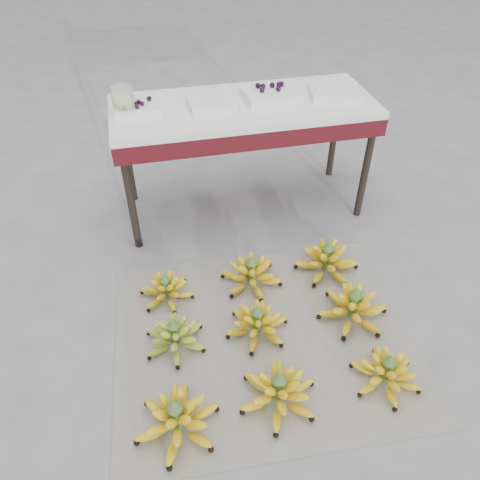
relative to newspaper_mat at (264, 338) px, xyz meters
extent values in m
plane|color=slate|center=(0.04, -0.05, 0.00)|extent=(60.00, 60.00, 0.00)
cube|color=silver|center=(0.00, 0.00, 0.00)|extent=(1.31, 1.12, 0.01)
ellipsoid|color=yellow|center=(-0.41, -0.33, 0.05)|extent=(0.32, 0.32, 0.09)
ellipsoid|color=yellow|center=(-0.41, -0.33, 0.09)|extent=(0.22, 0.22, 0.07)
ellipsoid|color=yellow|center=(-0.41, -0.33, 0.13)|extent=(0.14, 0.14, 0.06)
cylinder|color=#42672B|center=(-0.41, -0.33, 0.09)|extent=(0.05, 0.05, 0.12)
cone|color=#42672B|center=(-0.41, -0.33, 0.17)|extent=(0.06, 0.06, 0.05)
ellipsoid|color=yellow|center=(-0.03, -0.30, 0.05)|extent=(0.33, 0.33, 0.09)
ellipsoid|color=yellow|center=(-0.03, -0.30, 0.09)|extent=(0.23, 0.23, 0.07)
ellipsoid|color=yellow|center=(-0.03, -0.30, 0.12)|extent=(0.15, 0.15, 0.05)
cylinder|color=#42672B|center=(-0.03, -0.30, 0.09)|extent=(0.05, 0.05, 0.12)
cone|color=#42672B|center=(-0.03, -0.30, 0.16)|extent=(0.06, 0.06, 0.04)
ellipsoid|color=yellow|center=(0.40, -0.31, 0.04)|extent=(0.29, 0.29, 0.08)
ellipsoid|color=yellow|center=(0.40, -0.31, 0.08)|extent=(0.20, 0.20, 0.06)
ellipsoid|color=yellow|center=(0.40, -0.31, 0.11)|extent=(0.13, 0.13, 0.05)
cylinder|color=#42672B|center=(0.40, -0.31, 0.08)|extent=(0.04, 0.04, 0.11)
cone|color=#42672B|center=(0.40, -0.31, 0.15)|extent=(0.05, 0.05, 0.04)
ellipsoid|color=olive|center=(-0.37, 0.04, 0.04)|extent=(0.31, 0.31, 0.08)
ellipsoid|color=olive|center=(-0.37, 0.04, 0.08)|extent=(0.22, 0.22, 0.06)
ellipsoid|color=olive|center=(-0.37, 0.04, 0.11)|extent=(0.14, 0.14, 0.05)
cylinder|color=#42672B|center=(-0.37, 0.04, 0.08)|extent=(0.04, 0.04, 0.11)
cone|color=#42672B|center=(-0.37, 0.04, 0.14)|extent=(0.05, 0.05, 0.04)
ellipsoid|color=yellow|center=(-0.02, 0.03, 0.04)|extent=(0.28, 0.28, 0.08)
ellipsoid|color=yellow|center=(-0.02, 0.03, 0.08)|extent=(0.19, 0.19, 0.06)
ellipsoid|color=yellow|center=(-0.02, 0.03, 0.11)|extent=(0.13, 0.13, 0.05)
cylinder|color=#42672B|center=(-0.02, 0.03, 0.08)|extent=(0.04, 0.04, 0.11)
cone|color=#42672B|center=(-0.02, 0.03, 0.15)|extent=(0.05, 0.05, 0.04)
ellipsoid|color=yellow|center=(0.41, 0.02, 0.05)|extent=(0.36, 0.36, 0.09)
ellipsoid|color=yellow|center=(0.41, 0.02, 0.09)|extent=(0.25, 0.25, 0.07)
ellipsoid|color=yellow|center=(0.41, 0.02, 0.12)|extent=(0.16, 0.16, 0.06)
cylinder|color=#42672B|center=(0.41, 0.02, 0.09)|extent=(0.05, 0.05, 0.12)
cone|color=#42672B|center=(0.41, 0.02, 0.17)|extent=(0.06, 0.06, 0.04)
ellipsoid|color=yellow|center=(-0.38, 0.32, 0.04)|extent=(0.31, 0.31, 0.07)
ellipsoid|color=yellow|center=(-0.38, 0.32, 0.07)|extent=(0.22, 0.22, 0.05)
ellipsoid|color=yellow|center=(-0.38, 0.32, 0.10)|extent=(0.14, 0.14, 0.05)
cylinder|color=#42672B|center=(-0.38, 0.32, 0.07)|extent=(0.04, 0.04, 0.10)
cone|color=#42672B|center=(-0.38, 0.32, 0.13)|extent=(0.05, 0.05, 0.04)
ellipsoid|color=yellow|center=(0.02, 0.33, 0.05)|extent=(0.32, 0.32, 0.08)
ellipsoid|color=yellow|center=(0.02, 0.33, 0.08)|extent=(0.22, 0.22, 0.06)
ellipsoid|color=yellow|center=(0.02, 0.33, 0.12)|extent=(0.15, 0.15, 0.05)
cylinder|color=#42672B|center=(0.02, 0.33, 0.08)|extent=(0.05, 0.05, 0.12)
cone|color=#42672B|center=(0.02, 0.33, 0.16)|extent=(0.05, 0.05, 0.04)
ellipsoid|color=yellow|center=(0.40, 0.33, 0.05)|extent=(0.39, 0.39, 0.09)
ellipsoid|color=yellow|center=(0.40, 0.33, 0.09)|extent=(0.27, 0.27, 0.07)
ellipsoid|color=yellow|center=(0.40, 0.33, 0.12)|extent=(0.18, 0.18, 0.06)
cylinder|color=#42672B|center=(0.40, 0.33, 0.09)|extent=(0.05, 0.05, 0.12)
cone|color=#42672B|center=(0.40, 0.33, 0.17)|extent=(0.06, 0.06, 0.04)
cylinder|color=black|center=(-0.48, 0.73, 0.30)|extent=(0.04, 0.04, 0.60)
cylinder|color=black|center=(0.75, 0.73, 0.30)|extent=(0.04, 0.04, 0.60)
cylinder|color=black|center=(-0.48, 1.17, 0.30)|extent=(0.04, 0.04, 0.60)
cylinder|color=black|center=(0.75, 1.17, 0.30)|extent=(0.04, 0.04, 0.60)
cube|color=#490D17|center=(0.13, 0.95, 0.55)|extent=(1.32, 0.53, 0.09)
cube|color=white|center=(0.13, 0.95, 0.61)|extent=(1.32, 0.53, 0.04)
cube|color=silver|center=(-0.39, 0.97, 0.65)|extent=(0.23, 0.16, 0.04)
sphere|color=black|center=(-0.38, 0.98, 0.68)|extent=(0.02, 0.02, 0.02)
sphere|color=black|center=(-0.33, 1.01, 0.68)|extent=(0.02, 0.02, 0.02)
sphere|color=black|center=(-0.39, 0.93, 0.68)|extent=(0.02, 0.02, 0.02)
sphere|color=black|center=(-0.33, 1.00, 0.68)|extent=(0.02, 0.02, 0.02)
sphere|color=black|center=(-0.45, 0.93, 0.68)|extent=(0.02, 0.02, 0.02)
sphere|color=black|center=(-0.36, 0.96, 0.68)|extent=(0.02, 0.02, 0.02)
sphere|color=black|center=(-0.40, 0.96, 0.68)|extent=(0.02, 0.02, 0.02)
cube|color=silver|center=(-0.03, 0.94, 0.65)|extent=(0.23, 0.18, 0.04)
cube|color=silver|center=(0.28, 0.97, 0.65)|extent=(0.29, 0.22, 0.04)
sphere|color=black|center=(0.22, 1.02, 0.69)|extent=(0.03, 0.03, 0.03)
sphere|color=black|center=(0.23, 0.96, 0.69)|extent=(0.03, 0.03, 0.03)
sphere|color=black|center=(0.34, 1.01, 0.69)|extent=(0.03, 0.03, 0.03)
sphere|color=black|center=(0.29, 1.01, 0.69)|extent=(0.03, 0.03, 0.03)
sphere|color=black|center=(0.33, 1.01, 0.69)|extent=(0.03, 0.03, 0.03)
sphere|color=black|center=(0.24, 1.00, 0.69)|extent=(0.03, 0.03, 0.03)
sphere|color=black|center=(0.31, 0.95, 0.69)|extent=(0.03, 0.03, 0.03)
cube|color=silver|center=(0.61, 0.94, 0.65)|extent=(0.29, 0.23, 0.04)
cylinder|color=#E7F6C3|center=(-0.45, 0.96, 0.70)|extent=(0.13, 0.13, 0.13)
camera|label=1|loc=(-0.38, -1.20, 1.61)|focal=35.00mm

